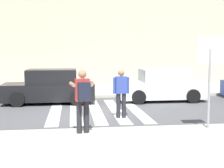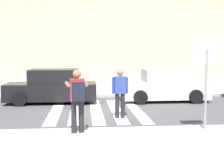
{
  "view_description": "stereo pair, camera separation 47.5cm",
  "coord_description": "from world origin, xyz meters",
  "px_view_note": "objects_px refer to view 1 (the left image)",
  "views": [
    {
      "loc": [
        -0.93,
        -12.08,
        2.34
      ],
      "look_at": [
        0.6,
        -0.2,
        1.1
      ],
      "focal_mm": 50.0,
      "sensor_mm": 36.0,
      "label": 1
    },
    {
      "loc": [
        -0.46,
        -12.13,
        2.34
      ],
      "look_at": [
        0.6,
        -0.2,
        1.1
      ],
      "focal_mm": 50.0,
      "sensor_mm": 36.0,
      "label": 2
    }
  ],
  "objects_px": {
    "parked_car_black": "(50,87)",
    "parked_car_white": "(162,86)",
    "photographer_with_backpack": "(83,96)",
    "pedestrian_crossing": "(121,91)",
    "stop_sign": "(210,62)"
  },
  "relations": [
    {
      "from": "stop_sign",
      "to": "parked_car_black",
      "type": "bearing_deg",
      "value": 129.64
    },
    {
      "from": "photographer_with_backpack",
      "to": "pedestrian_crossing",
      "type": "relative_size",
      "value": 1.0
    },
    {
      "from": "pedestrian_crossing",
      "to": "parked_car_white",
      "type": "height_order",
      "value": "pedestrian_crossing"
    },
    {
      "from": "stop_sign",
      "to": "pedestrian_crossing",
      "type": "xyz_separation_m",
      "value": [
        -2.18,
        2.32,
        -1.07
      ]
    },
    {
      "from": "photographer_with_backpack",
      "to": "pedestrian_crossing",
      "type": "xyz_separation_m",
      "value": [
        1.44,
        2.45,
        -0.19
      ]
    },
    {
      "from": "stop_sign",
      "to": "photographer_with_backpack",
      "type": "relative_size",
      "value": 1.51
    },
    {
      "from": "photographer_with_backpack",
      "to": "stop_sign",
      "type": "bearing_deg",
      "value": 1.96
    },
    {
      "from": "stop_sign",
      "to": "parked_car_white",
      "type": "bearing_deg",
      "value": 86.47
    },
    {
      "from": "pedestrian_crossing",
      "to": "parked_car_white",
      "type": "distance_m",
      "value": 4.43
    },
    {
      "from": "stop_sign",
      "to": "photographer_with_backpack",
      "type": "distance_m",
      "value": 3.73
    },
    {
      "from": "photographer_with_backpack",
      "to": "parked_car_black",
      "type": "height_order",
      "value": "photographer_with_backpack"
    },
    {
      "from": "parked_car_black",
      "to": "parked_car_white",
      "type": "distance_m",
      "value": 5.28
    },
    {
      "from": "photographer_with_backpack",
      "to": "parked_car_white",
      "type": "relative_size",
      "value": 0.42
    },
    {
      "from": "stop_sign",
      "to": "pedestrian_crossing",
      "type": "distance_m",
      "value": 3.36
    },
    {
      "from": "stop_sign",
      "to": "pedestrian_crossing",
      "type": "height_order",
      "value": "stop_sign"
    }
  ]
}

